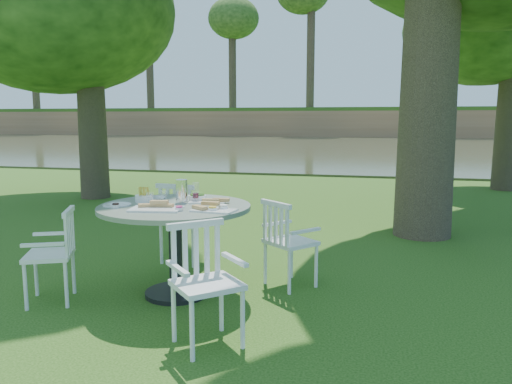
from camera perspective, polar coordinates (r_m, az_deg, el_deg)
ground at (r=4.93m, az=-0.56°, el=-10.16°), size 140.00×140.00×0.00m
table at (r=4.45m, az=-9.24°, el=-3.62°), size 1.33×1.33×0.82m
chair_ne at (r=4.64m, az=3.20°, el=-5.17°), size 0.57×0.56×0.82m
chair_nw at (r=5.44m, az=-8.64°, el=-2.83°), size 0.49×0.47×0.88m
chair_sw at (r=4.61m, az=-21.63°, el=-5.96°), size 0.51×0.53×0.80m
chair_se at (r=3.56m, az=-6.18°, el=-9.19°), size 0.58×0.58×0.85m
tableware at (r=4.46m, az=-9.34°, el=-0.89°), size 1.22×0.84×0.21m
river at (r=27.59m, az=11.39°, el=4.97°), size 100.00×28.00×0.12m
far_bank at (r=46.00m, az=13.04°, el=15.27°), size 100.00×18.00×15.20m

